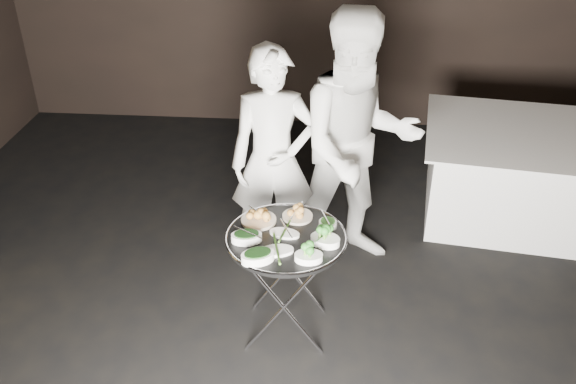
# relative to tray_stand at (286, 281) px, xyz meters

# --- Properties ---
(floor) EXTENTS (6.00, 7.00, 0.05)m
(floor) POSITION_rel_tray_stand_xyz_m (-0.10, -0.23, -0.43)
(floor) COLOR black
(floor) RESTS_ON ground
(tray_stand) EXTENTS (0.49, 0.41, 0.72)m
(tray_stand) POSITION_rel_tray_stand_xyz_m (0.00, 0.00, 0.00)
(tray_stand) COLOR silver
(tray_stand) RESTS_ON floor
(serving_tray) EXTENTS (0.72, 0.72, 0.04)m
(serving_tray) POSITION_rel_tray_stand_xyz_m (0.00, 0.00, 0.32)
(serving_tray) COLOR black
(serving_tray) RESTS_ON tray_stand
(potato_plate_a) EXTENTS (0.22, 0.22, 0.08)m
(potato_plate_a) POSITION_rel_tray_stand_xyz_m (-0.18, 0.15, 0.37)
(potato_plate_a) COLOR beige
(potato_plate_a) RESTS_ON serving_tray
(potato_plate_b) EXTENTS (0.19, 0.19, 0.07)m
(potato_plate_b) POSITION_rel_tray_stand_xyz_m (0.05, 0.21, 0.36)
(potato_plate_b) COLOR beige
(potato_plate_b) RESTS_ON serving_tray
(greens_bowl) EXTENTS (0.11, 0.11, 0.06)m
(greens_bowl) POSITION_rel_tray_stand_xyz_m (0.24, 0.12, 0.36)
(greens_bowl) COLOR white
(greens_bowl) RESTS_ON serving_tray
(asparagus_plate_a) EXTENTS (0.20, 0.14, 0.04)m
(asparagus_plate_a) POSITION_rel_tray_stand_xyz_m (-0.01, 0.02, 0.35)
(asparagus_plate_a) COLOR white
(asparagus_plate_a) RESTS_ON serving_tray
(asparagus_plate_b) EXTENTS (0.21, 0.15, 0.04)m
(asparagus_plate_b) POSITION_rel_tray_stand_xyz_m (-0.04, -0.16, 0.35)
(asparagus_plate_b) COLOR white
(asparagus_plate_b) RESTS_ON serving_tray
(spinach_bowl_a) EXTENTS (0.20, 0.15, 0.07)m
(spinach_bowl_a) POSITION_rel_tray_stand_xyz_m (-0.22, -0.06, 0.37)
(spinach_bowl_a) COLOR white
(spinach_bowl_a) RESTS_ON serving_tray
(spinach_bowl_b) EXTENTS (0.22, 0.19, 0.08)m
(spinach_bowl_b) POSITION_rel_tray_stand_xyz_m (-0.14, -0.24, 0.37)
(spinach_bowl_b) COLOR white
(spinach_bowl_b) RESTS_ON serving_tray
(broccoli_bowl_a) EXTENTS (0.20, 0.17, 0.07)m
(broccoli_bowl_a) POSITION_rel_tray_stand_xyz_m (0.23, -0.05, 0.36)
(broccoli_bowl_a) COLOR white
(broccoli_bowl_a) RESTS_ON serving_tray
(broccoli_bowl_b) EXTENTS (0.17, 0.13, 0.07)m
(broccoli_bowl_b) POSITION_rel_tray_stand_xyz_m (0.14, -0.22, 0.36)
(broccoli_bowl_b) COLOR white
(broccoli_bowl_b) RESTS_ON serving_tray
(serving_utensils) EXTENTS (0.59, 0.45, 0.01)m
(serving_utensils) POSITION_rel_tray_stand_xyz_m (0.02, 0.07, 0.39)
(serving_utensils) COLOR silver
(serving_utensils) RESTS_ON serving_tray
(waiter_left) EXTENTS (0.65, 0.48, 1.63)m
(waiter_left) POSITION_rel_tray_stand_xyz_m (-0.15, 0.77, 0.41)
(waiter_left) COLOR white
(waiter_left) RESTS_ON floor
(waiter_right) EXTENTS (1.07, 0.92, 1.87)m
(waiter_right) POSITION_rel_tray_stand_xyz_m (0.42, 0.83, 0.53)
(waiter_right) COLOR white
(waiter_right) RESTS_ON floor
(dining_table) EXTENTS (1.31, 1.31, 0.74)m
(dining_table) POSITION_rel_tray_stand_xyz_m (1.66, 1.55, -0.03)
(dining_table) COLOR white
(dining_table) RESTS_ON floor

